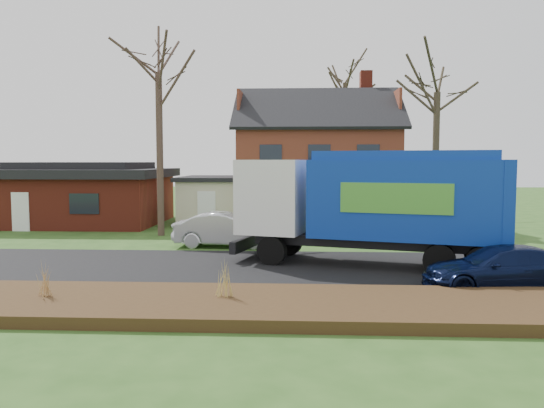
{
  "coord_description": "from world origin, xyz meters",
  "views": [
    {
      "loc": [
        0.94,
        -18.3,
        3.75
      ],
      "look_at": [
        -0.13,
        2.5,
        2.07
      ],
      "focal_mm": 35.0,
      "sensor_mm": 36.0,
      "label": 1
    }
  ],
  "objects": [
    {
      "name": "road",
      "position": [
        0.0,
        0.0,
        0.01
      ],
      "size": [
        80.0,
        7.0,
        0.02
      ],
      "primitive_type": "cube",
      "color": "black",
      "rests_on": "ground"
    },
    {
      "name": "ground",
      "position": [
        0.0,
        0.0,
        0.0
      ],
      "size": [
        120.0,
        120.0,
        0.0
      ],
      "primitive_type": "plane",
      "color": "#294D19",
      "rests_on": "ground"
    },
    {
      "name": "tree_front_west",
      "position": [
        -6.06,
        8.05,
        9.34
      ],
      "size": [
        3.81,
        3.81,
        11.33
      ],
      "color": "#47342A",
      "rests_on": "ground"
    },
    {
      "name": "tree_front_east",
      "position": [
        7.71,
        8.51,
        8.31
      ],
      "size": [
        3.68,
        3.68,
        10.22
      ],
      "color": "#3C3224",
      "rests_on": "ground"
    },
    {
      "name": "main_house",
      "position": [
        1.49,
        13.91,
        4.03
      ],
      "size": [
        12.95,
        8.95,
        9.26
      ],
      "color": "beige",
      "rests_on": "ground"
    },
    {
      "name": "garbage_truck",
      "position": [
        3.62,
        0.74,
        2.37
      ],
      "size": [
        9.93,
        5.04,
        4.11
      ],
      "rotation": [
        0.0,
        0.0,
        -0.27
      ],
      "color": "black",
      "rests_on": "ground"
    },
    {
      "name": "ranch_house",
      "position": [
        -12.0,
        13.0,
        1.81
      ],
      "size": [
        9.8,
        8.2,
        3.7
      ],
      "color": "maroon",
      "rests_on": "ground"
    },
    {
      "name": "grass_clump_west",
      "position": [
        -5.56,
        -5.26,
        0.74
      ],
      "size": [
        0.34,
        0.28,
        0.89
      ],
      "color": "#B0844D",
      "rests_on": "mulch_verge"
    },
    {
      "name": "mulch_verge",
      "position": [
        0.0,
        -5.3,
        0.15
      ],
      "size": [
        80.0,
        3.5,
        0.3
      ],
      "primitive_type": "cube",
      "color": "black",
      "rests_on": "ground"
    },
    {
      "name": "grass_clump_mid",
      "position": [
        -0.98,
        -5.1,
        0.8
      ],
      "size": [
        0.36,
        0.3,
        1.0
      ],
      "color": "tan",
      "rests_on": "mulch_verge"
    },
    {
      "name": "navy_wagon",
      "position": [
        6.79,
        -2.76,
        0.65
      ],
      "size": [
        4.61,
        2.2,
        1.3
      ],
      "primitive_type": "imported",
      "rotation": [
        0.0,
        0.0,
        -1.48
      ],
      "color": "black",
      "rests_on": "ground"
    },
    {
      "name": "tree_back",
      "position": [
        4.35,
        22.12,
        10.88
      ],
      "size": [
        4.12,
        4.12,
        13.05
      ],
      "color": "#392F22",
      "rests_on": "ground"
    },
    {
      "name": "silver_sedan",
      "position": [
        -2.26,
        4.69,
        0.75
      ],
      "size": [
        4.62,
        1.76,
        1.5
      ],
      "primitive_type": "imported",
      "rotation": [
        0.0,
        0.0,
        1.53
      ],
      "color": "#B7B9BF",
      "rests_on": "ground"
    }
  ]
}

